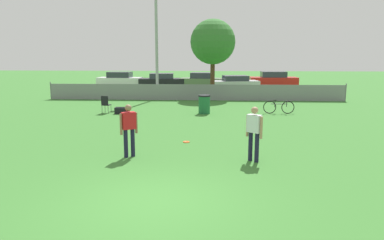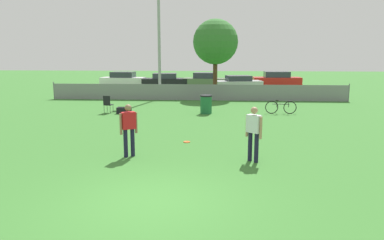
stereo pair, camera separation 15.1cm
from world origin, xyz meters
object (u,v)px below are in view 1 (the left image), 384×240
object	(u,v)px
folding_chair_sideline	(106,103)
parked_car_white	(120,80)
gear_bag_sideline	(122,110)
parked_car_red	(273,79)
frisbee_disc	(186,142)
parked_car_olive	(202,80)
trash_bin	(204,104)
player_receiver_white	(254,130)
bicycle_sideline	(279,107)
player_defender_red	(129,127)
tree_near_pole	(213,42)
light_pole	(156,27)
parked_car_silver	(235,83)
parked_car_dark	(162,80)

from	to	relation	value
folding_chair_sideline	parked_car_white	xyz separation A→B (m)	(-3.14, 15.69, 0.16)
gear_bag_sideline	parked_car_red	bearing A→B (deg)	57.57
frisbee_disc	parked_car_olive	size ratio (longest dim) A/B	0.06
trash_bin	player_receiver_white	bearing A→B (deg)	-79.16
player_receiver_white	parked_car_red	bearing A→B (deg)	120.75
bicycle_sideline	trash_bin	distance (m)	4.03
bicycle_sideline	gear_bag_sideline	bearing A→B (deg)	-176.35
player_defender_red	gear_bag_sideline	xyz separation A→B (m)	(-2.30, 8.41, -0.80)
tree_near_pole	player_defender_red	distance (m)	16.66
light_pole	folding_chair_sideline	bearing A→B (deg)	-105.96
tree_near_pole	frisbee_disc	xyz separation A→B (m)	(-0.90, -14.13, -3.99)
player_defender_red	parked_car_olive	size ratio (longest dim) A/B	0.40
parked_car_olive	parked_car_silver	bearing A→B (deg)	-30.33
trash_bin	parked_car_silver	world-z (taller)	parked_car_silver
parked_car_white	tree_near_pole	bearing A→B (deg)	-38.58
parked_car_white	parked_car_red	bearing A→B (deg)	7.36
frisbee_disc	parked_car_dark	size ratio (longest dim) A/B	0.06
folding_chair_sideline	parked_car_dark	size ratio (longest dim) A/B	0.22
frisbee_disc	folding_chair_sideline	world-z (taller)	folding_chair_sideline
tree_near_pole	frisbee_disc	bearing A→B (deg)	-93.64
parked_car_dark	parked_car_silver	distance (m)	7.14
player_defender_red	folding_chair_sideline	distance (m)	9.11
frisbee_disc	parked_car_silver	bearing A→B (deg)	81.70
parked_car_red	parked_car_dark	bearing A→B (deg)	-175.17
parked_car_silver	parked_car_red	size ratio (longest dim) A/B	0.94
folding_chair_sideline	parked_car_silver	bearing A→B (deg)	-109.98
frisbee_disc	parked_car_white	world-z (taller)	parked_car_white
gear_bag_sideline	player_defender_red	bearing A→B (deg)	-74.74
player_defender_red	parked_car_red	bearing A→B (deg)	38.08
parked_car_red	folding_chair_sideline	bearing A→B (deg)	-126.23
tree_near_pole	parked_car_silver	xyz separation A→B (m)	(2.00, 5.76, -3.37)
tree_near_pole	gear_bag_sideline	bearing A→B (deg)	-121.93
player_defender_red	bicycle_sideline	bearing A→B (deg)	21.72
player_receiver_white	bicycle_sideline	bearing A→B (deg)	116.69
light_pole	parked_car_silver	bearing A→B (deg)	49.58
folding_chair_sideline	parked_car_silver	world-z (taller)	parked_car_silver
frisbee_disc	parked_car_red	size ratio (longest dim) A/B	0.05
light_pole	tree_near_pole	world-z (taller)	light_pole
frisbee_disc	tree_near_pole	bearing A→B (deg)	86.36
gear_bag_sideline	parked_car_red	xyz separation A→B (m)	(10.68, 16.81, 0.54)
bicycle_sideline	light_pole	bearing A→B (deg)	141.27
parked_car_dark	player_receiver_white	bearing A→B (deg)	-79.84
frisbee_disc	bicycle_sideline	xyz separation A→B (m)	(4.51, 6.84, 0.35)
bicycle_sideline	gear_bag_sideline	xyz separation A→B (m)	(-8.46, -0.48, -0.19)
player_defender_red	folding_chair_sideline	bearing A→B (deg)	77.16
parked_car_white	frisbee_disc	bearing A→B (deg)	-66.72
light_pole	gear_bag_sideline	world-z (taller)	light_pole
parked_car_dark	parked_car_red	xyz separation A→B (m)	(10.65, 1.18, 0.06)
parked_car_olive	bicycle_sideline	bearing A→B (deg)	-68.47
folding_chair_sideline	parked_car_olive	xyz separation A→B (m)	(4.78, 15.53, 0.14)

